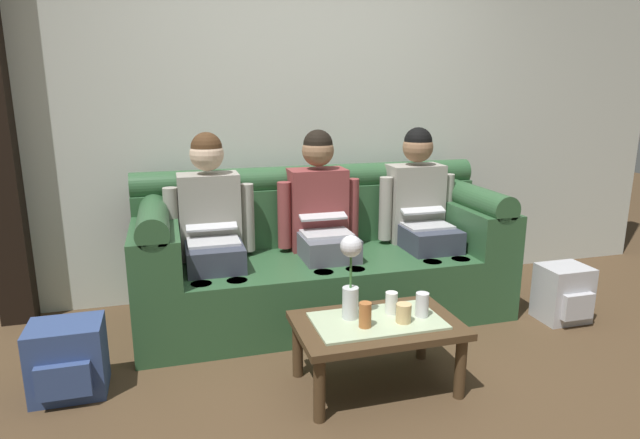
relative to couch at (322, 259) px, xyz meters
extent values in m
plane|color=#4C3823|center=(0.00, -1.17, -0.37)|extent=(14.00, 14.00, 0.00)
cube|color=silver|center=(0.00, 0.53, 1.08)|extent=(6.00, 0.12, 2.90)
cube|color=#2D5633|center=(0.00, -0.07, -0.16)|extent=(2.39, 0.88, 0.42)
cube|color=#2D5633|center=(0.00, 0.26, 0.25)|extent=(2.39, 0.22, 0.40)
cylinder|color=#2D5633|center=(0.00, 0.26, 0.51)|extent=(2.39, 0.18, 0.18)
cube|color=#2D5633|center=(-1.05, -0.07, 0.19)|extent=(0.28, 0.88, 0.28)
cylinder|color=#2D5633|center=(-1.05, -0.07, 0.38)|extent=(0.18, 0.88, 0.18)
cube|color=#2D5633|center=(1.05, -0.07, 0.19)|extent=(0.28, 0.88, 0.28)
cylinder|color=#2D5633|center=(1.05, -0.07, 0.38)|extent=(0.18, 0.88, 0.18)
cube|color=#383D4C|center=(-0.71, -0.13, 0.13)|extent=(0.34, 0.40, 0.15)
cylinder|color=#383D4C|center=(-0.81, -0.39, -0.16)|extent=(0.12, 0.12, 0.42)
cylinder|color=#383D4C|center=(-0.61, -0.39, -0.16)|extent=(0.12, 0.12, 0.42)
cube|color=gray|center=(-0.71, 0.11, 0.32)|extent=(0.38, 0.22, 0.54)
cylinder|color=gray|center=(-0.95, 0.07, 0.30)|extent=(0.09, 0.09, 0.44)
cylinder|color=gray|center=(-0.48, 0.07, 0.30)|extent=(0.09, 0.09, 0.44)
sphere|color=beige|center=(-0.71, 0.09, 0.72)|extent=(0.21, 0.21, 0.21)
sphere|color=#472D19|center=(-0.71, 0.09, 0.76)|extent=(0.19, 0.19, 0.19)
cube|color=silver|center=(-0.71, -0.11, 0.21)|extent=(0.31, 0.22, 0.02)
cube|color=silver|center=(-0.71, 0.05, 0.31)|extent=(0.31, 0.20, 0.11)
cube|color=black|center=(-0.71, 0.04, 0.31)|extent=(0.27, 0.17, 0.09)
cube|color=#595B66|center=(0.00, -0.13, 0.13)|extent=(0.34, 0.40, 0.15)
cylinder|color=#595B66|center=(-0.10, -0.39, -0.16)|extent=(0.12, 0.12, 0.42)
cylinder|color=#595B66|center=(0.10, -0.39, -0.16)|extent=(0.12, 0.12, 0.42)
cube|color=brown|center=(0.00, 0.11, 0.32)|extent=(0.38, 0.22, 0.54)
cylinder|color=brown|center=(-0.23, 0.07, 0.30)|extent=(0.09, 0.09, 0.44)
cylinder|color=brown|center=(0.23, 0.07, 0.30)|extent=(0.09, 0.09, 0.44)
sphere|color=#936B4C|center=(0.00, 0.09, 0.72)|extent=(0.21, 0.21, 0.21)
sphere|color=black|center=(0.00, 0.09, 0.76)|extent=(0.19, 0.19, 0.19)
cube|color=silver|center=(0.00, -0.11, 0.21)|extent=(0.31, 0.22, 0.02)
cube|color=silver|center=(0.00, 0.03, 0.32)|extent=(0.31, 0.21, 0.07)
cube|color=black|center=(0.00, 0.02, 0.32)|extent=(0.27, 0.18, 0.06)
cube|color=#383D4C|center=(0.71, -0.13, 0.13)|extent=(0.34, 0.40, 0.15)
cylinder|color=#383D4C|center=(0.61, -0.39, -0.16)|extent=(0.12, 0.12, 0.42)
cylinder|color=#383D4C|center=(0.81, -0.39, -0.16)|extent=(0.12, 0.12, 0.42)
cube|color=gray|center=(0.71, 0.11, 0.32)|extent=(0.38, 0.22, 0.54)
cylinder|color=gray|center=(0.48, 0.07, 0.30)|extent=(0.09, 0.09, 0.44)
cylinder|color=gray|center=(0.95, 0.07, 0.30)|extent=(0.09, 0.09, 0.44)
sphere|color=#936B4C|center=(0.71, 0.09, 0.72)|extent=(0.21, 0.21, 0.21)
sphere|color=black|center=(0.71, 0.09, 0.76)|extent=(0.19, 0.19, 0.19)
cube|color=silver|center=(0.71, -0.11, 0.21)|extent=(0.31, 0.22, 0.02)
cube|color=silver|center=(0.71, 0.03, 0.32)|extent=(0.31, 0.20, 0.08)
cube|color=black|center=(0.71, 0.02, 0.31)|extent=(0.27, 0.18, 0.06)
cube|color=#47331E|center=(0.00, -1.00, -0.03)|extent=(0.82, 0.52, 0.04)
cube|color=#B2C69E|center=(0.00, -1.00, -0.01)|extent=(0.64, 0.36, 0.01)
cylinder|color=#47331E|center=(-0.36, -1.21, -0.21)|extent=(0.06, 0.06, 0.32)
cylinder|color=#47331E|center=(0.36, -1.21, -0.21)|extent=(0.06, 0.06, 0.32)
cylinder|color=#47331E|center=(-0.36, -0.79, -0.21)|extent=(0.06, 0.06, 0.32)
cylinder|color=#47331E|center=(0.36, -0.79, -0.21)|extent=(0.06, 0.06, 0.32)
cylinder|color=silver|center=(-0.12, -0.94, 0.08)|extent=(0.08, 0.08, 0.16)
cylinder|color=#3D7538|center=(-0.12, -0.94, 0.25)|extent=(0.01, 0.01, 0.18)
sphere|color=silver|center=(-0.12, -0.94, 0.37)|extent=(0.11, 0.11, 0.11)
cylinder|color=white|center=(0.10, -0.94, 0.05)|extent=(0.06, 0.06, 0.11)
cylinder|color=silver|center=(0.23, -1.02, 0.06)|extent=(0.07, 0.07, 0.12)
cylinder|color=#DBB77A|center=(0.11, -1.06, 0.05)|extent=(0.08, 0.08, 0.09)
cylinder|color=#B26633|center=(-0.09, -1.06, 0.06)|extent=(0.06, 0.06, 0.12)
cube|color=#33477A|center=(-1.49, -0.64, -0.18)|extent=(0.35, 0.27, 0.37)
cube|color=#33477A|center=(-1.49, -0.79, -0.22)|extent=(0.24, 0.05, 0.17)
cube|color=#B7B7BC|center=(1.47, -0.57, -0.19)|extent=(0.30, 0.25, 0.37)
cube|color=#B7B7BC|center=(1.47, -0.71, -0.22)|extent=(0.21, 0.05, 0.16)
camera|label=1|loc=(-0.96, -3.32, 1.13)|focal=30.46mm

